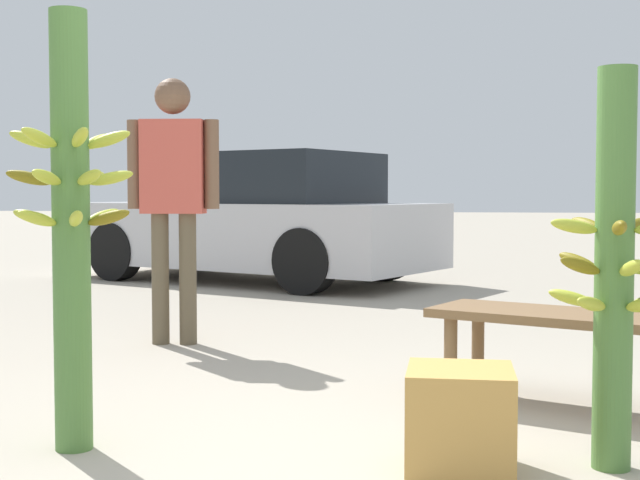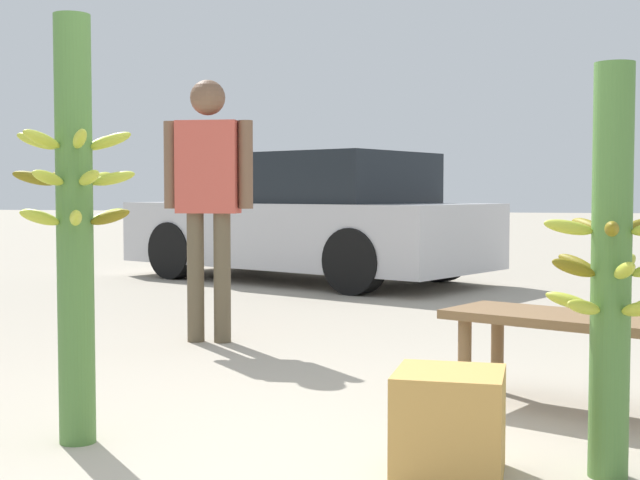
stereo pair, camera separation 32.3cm
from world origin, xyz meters
name	(u,v)px [view 2 (the right image)]	position (x,y,z in m)	size (l,w,h in m)	color
ground_plane	(305,468)	(0.00, 0.00, 0.00)	(80.00, 80.00, 0.00)	#A89E8C
banana_stalk_left	(75,223)	(-0.91, 0.10, 0.83)	(0.45, 0.46, 1.60)	#4C7A38
banana_stalk_center	(611,271)	(1.00, 0.15, 0.69)	(0.45, 0.46, 1.36)	#4C7A38
vendor_person	(208,184)	(-1.25, 2.35, 0.99)	(0.58, 0.22, 1.64)	brown
market_bench	(585,331)	(0.96, 1.00, 0.36)	(1.27, 0.89, 0.42)	brown
parked_car	(308,220)	(-1.64, 6.30, 0.65)	(4.30, 3.19, 1.35)	#B7B7BC
produce_crate	(449,424)	(0.49, 0.03, 0.18)	(0.35, 0.35, 0.35)	#C69347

